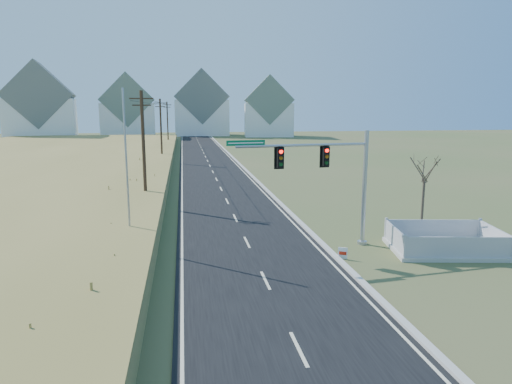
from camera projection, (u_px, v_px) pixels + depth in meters
name	position (u px, v px, depth m)	size (l,w,h in m)	color
ground	(258.00, 267.00, 22.41)	(260.00, 260.00, 0.00)	#45582A
road	(206.00, 158.00, 70.97)	(8.00, 180.00, 0.06)	black
curb	(233.00, 157.00, 71.60)	(0.30, 180.00, 0.18)	#B2AFA8
reed_marsh	(19.00, 165.00, 57.42)	(38.00, 110.00, 1.30)	#A18B48
utility_pole_near	(144.00, 148.00, 35.13)	(1.80, 0.26, 9.00)	#422D1E
utility_pole_mid	(161.00, 130.00, 64.26)	(1.80, 0.26, 9.00)	#422D1E
utility_pole_far	(168.00, 123.00, 93.40)	(1.80, 0.26, 9.00)	#422D1E
condo_nw	(40.00, 108.00, 112.25)	(17.69, 13.38, 19.05)	white
condo_nnw	(128.00, 111.00, 123.26)	(14.93, 11.17, 17.03)	white
condo_n	(201.00, 109.00, 130.13)	(15.27, 10.20, 18.54)	white
condo_ne	(269.00, 111.00, 125.29)	(14.12, 10.51, 16.52)	white
traffic_signal_mast	(335.00, 175.00, 24.93)	(8.10, 1.17, 6.48)	#9EA0A5
fence_enclosure	(444.00, 246.00, 24.86)	(6.32, 4.85, 1.30)	#B7B5AD
open_sign	(343.00, 253.00, 23.50)	(0.45, 0.27, 0.59)	white
flagpole	(128.00, 187.00, 24.64)	(0.39, 0.39, 8.73)	#B7B5AD
bare_tree	(425.00, 168.00, 27.51)	(1.94, 1.94, 5.14)	#4C3F33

